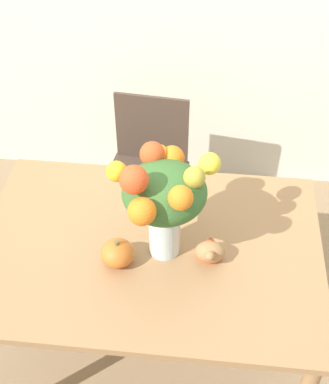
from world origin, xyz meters
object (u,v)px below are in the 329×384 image
at_px(dining_chair_near_window, 147,172).
at_px(turkey_figurine, 210,248).
at_px(pumpkin, 118,253).
at_px(flower_vase, 164,195).

bearing_deg(dining_chair_near_window, turkey_figurine, -61.49).
bearing_deg(pumpkin, dining_chair_near_window, 91.19).
xyz_separation_m(flower_vase, dining_chair_near_window, (-0.18, 0.82, -0.59)).
xyz_separation_m(flower_vase, pumpkin, (-0.16, -0.08, -0.23)).
height_order(flower_vase, dining_chair_near_window, flower_vase).
bearing_deg(turkey_figurine, flower_vase, 174.26).
bearing_deg(flower_vase, dining_chair_near_window, 102.49).
height_order(turkey_figurine, dining_chair_near_window, turkey_figurine).
relative_size(flower_vase, turkey_figurine, 3.14).
bearing_deg(pumpkin, turkey_figurine, 10.88).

